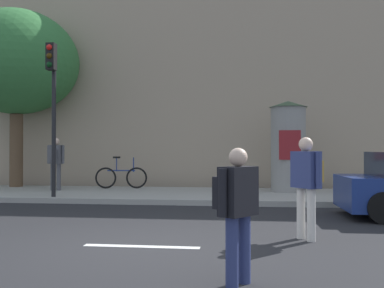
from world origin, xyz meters
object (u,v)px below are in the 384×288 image
Objects in this scene: bicycle_leaning at (121,177)px; pedestrian_in_red_top at (236,203)px; poster_column at (288,146)px; traffic_light at (52,94)px; pedestrian_in_dark_shirt at (307,178)px; pedestrian_in_light_jacket at (55,159)px; street_tree at (17,63)px.

pedestrian_in_red_top is at bearing -67.30° from bicycle_leaning.
bicycle_leaning is (-5.57, 0.45, -1.06)m from poster_column.
traffic_light reaches higher than pedestrian_in_dark_shirt.
poster_column is at bearing 3.74° from pedestrian_in_light_jacket.
street_tree is (-2.79, 3.19, 1.55)m from traffic_light.
traffic_light is 7.30m from poster_column.
pedestrian_in_red_top is 0.89× the size of pedestrian_in_dark_shirt.
street_tree is at bearing 140.40° from pedestrian_in_dark_shirt.
traffic_light is at bearing 145.44° from pedestrian_in_dark_shirt.
street_tree reaches higher than traffic_light.
pedestrian_in_red_top is at bearing -98.49° from poster_column.
pedestrian_in_red_top is at bearing -51.53° from street_tree.
poster_column is at bearing 20.30° from traffic_light.
street_tree reaches higher than poster_column.
traffic_light reaches higher than bicycle_leaning.
poster_column is 6.92m from pedestrian_in_dark_shirt.
street_tree is at bearing 128.47° from pedestrian_in_red_top.
poster_column is at bearing 81.51° from pedestrian_in_red_top.
traffic_light is 2.52× the size of pedestrian_in_light_jacket.
pedestrian_in_dark_shirt is 0.96× the size of bicycle_leaning.
pedestrian_in_light_jacket is at bearing -30.90° from street_tree.
poster_column reaches higher than pedestrian_in_red_top.
poster_column is at bearing -4.25° from street_tree.
pedestrian_in_dark_shirt is at bearing -34.56° from traffic_light.
street_tree is at bearing 149.10° from pedestrian_in_light_jacket.
pedestrian_in_light_jacket is (-6.09, 8.99, 0.28)m from pedestrian_in_red_top.
pedestrian_in_light_jacket is at bearing -154.17° from bicycle_leaning.
street_tree is 4.14m from pedestrian_in_light_jacket.
pedestrian_in_dark_shirt is (-0.32, -6.89, -0.59)m from poster_column.
traffic_light reaches higher than pedestrian_in_light_jacket.
bicycle_leaning is at bearing 112.70° from pedestrian_in_red_top.
pedestrian_in_red_top is 10.86m from pedestrian_in_light_jacket.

